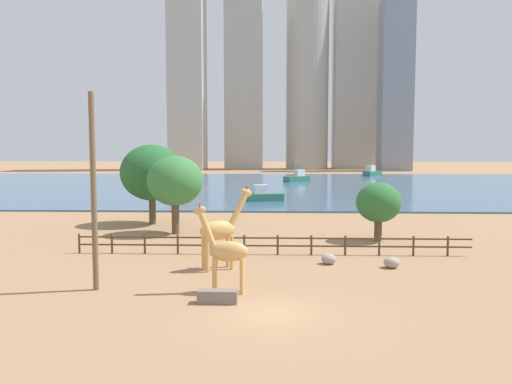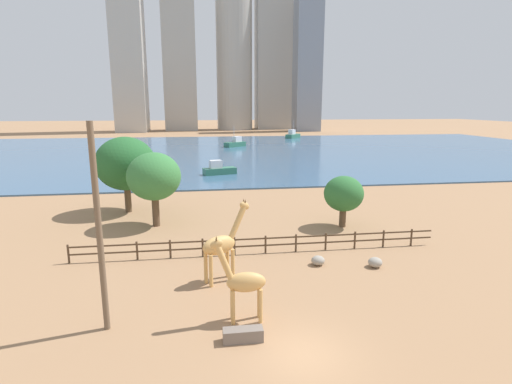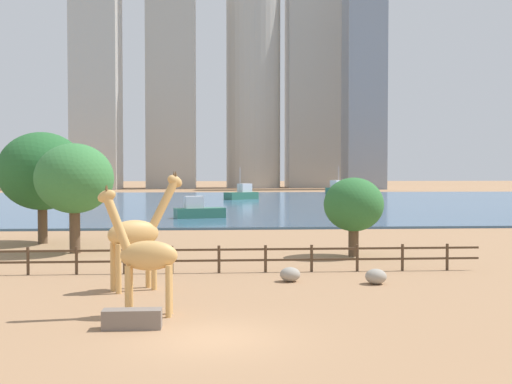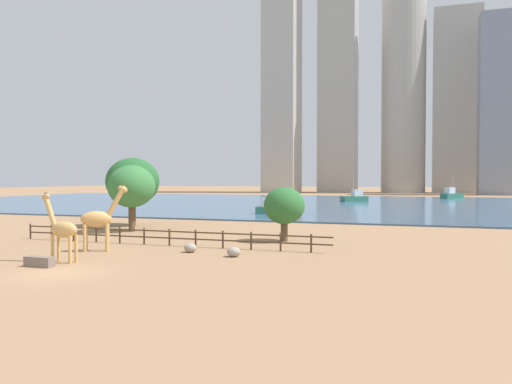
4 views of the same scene
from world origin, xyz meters
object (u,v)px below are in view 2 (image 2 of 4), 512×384
at_px(giraffe_companion, 222,244).
at_px(tree_center_broad, 344,194).
at_px(boulder_by_pole, 318,260).
at_px(giraffe_tall, 243,282).
at_px(tree_left_large, 154,177).
at_px(boat_ferry, 235,143).
at_px(tree_right_tall, 126,164).
at_px(boulder_near_fence, 375,262).
at_px(boat_sailboat, 293,135).
at_px(utility_pole, 99,231).
at_px(boat_tug, 219,170).
at_px(feeding_trough, 243,335).

distance_m(giraffe_companion, tree_center_broad, 14.61).
bearing_deg(boulder_by_pole, giraffe_tall, -132.18).
distance_m(tree_left_large, boat_ferry, 67.34).
bearing_deg(giraffe_tall, tree_right_tall, -66.40).
distance_m(boulder_near_fence, boat_sailboat, 103.40).
bearing_deg(boulder_by_pole, boulder_near_fence, -13.50).
xyz_separation_m(tree_center_broad, boat_sailboat, (17.42, 92.85, -1.78)).
height_order(tree_center_broad, tree_right_tall, tree_right_tall).
relative_size(utility_pole, boat_tug, 1.87).
distance_m(tree_center_broad, tree_right_tall, 20.92).
xyz_separation_m(giraffe_tall, tree_right_tall, (-9.04, 22.07, 2.77)).
bearing_deg(tree_right_tall, boat_ferry, 75.05).
bearing_deg(boulder_by_pole, tree_center_broad, 60.14).
xyz_separation_m(tree_left_large, tree_right_tall, (-3.22, 5.25, 0.44)).
bearing_deg(boat_sailboat, boulder_near_fence, -149.96).
bearing_deg(boulder_near_fence, tree_left_large, 142.86).
height_order(boulder_near_fence, feeding_trough, boulder_near_fence).
distance_m(boat_ferry, boat_sailboat, 31.83).
relative_size(feeding_trough, boat_ferry, 0.31).
relative_size(utility_pole, tree_left_large, 1.50).
relative_size(boulder_by_pole, boat_tug, 0.17).
xyz_separation_m(giraffe_tall, tree_left_large, (-5.82, 16.82, 2.33)).
relative_size(boulder_by_pole, tree_left_large, 0.14).
distance_m(giraffe_tall, tree_center_broad, 17.63).
relative_size(boulder_near_fence, boat_tug, 0.18).
xyz_separation_m(boulder_by_pole, feeding_trough, (-5.88, -7.99, -0.02)).
xyz_separation_m(giraffe_companion, boat_sailboat, (28.45, 102.42, -1.18)).
xyz_separation_m(utility_pole, feeding_trough, (6.26, -1.93, -4.56)).
xyz_separation_m(giraffe_tall, boat_sailboat, (27.71, 107.14, -0.91)).
height_order(utility_pole, boat_sailboat, utility_pole).
relative_size(utility_pole, tree_center_broad, 2.17).
relative_size(tree_left_large, boat_tug, 1.25).
relative_size(giraffe_companion, boulder_by_pole, 5.42).
distance_m(feeding_trough, tree_right_tall, 25.78).
xyz_separation_m(tree_left_large, boat_sailboat, (33.53, 90.31, -3.24)).
xyz_separation_m(utility_pole, tree_right_tall, (-2.57, 21.87, -0.05)).
height_order(utility_pole, tree_right_tall, utility_pole).
relative_size(boulder_by_pole, boat_ferry, 0.15).
xyz_separation_m(tree_right_tall, boat_sailboat, (36.75, 85.06, -3.68)).
distance_m(utility_pole, tree_center_broad, 21.98).
height_order(feeding_trough, tree_right_tall, tree_right_tall).
bearing_deg(boat_tug, boulder_near_fence, -92.93).
height_order(giraffe_tall, boulder_by_pole, giraffe_tall).
relative_size(boulder_near_fence, feeding_trough, 0.51).
height_order(tree_left_large, boat_tug, tree_left_large).
bearing_deg(giraffe_companion, tree_center_broad, 12.41).
height_order(utility_pole, tree_center_broad, utility_pole).
height_order(giraffe_companion, tree_center_broad, giraffe_companion).
bearing_deg(tree_left_large, boat_ferry, 78.85).
height_order(boat_ferry, boat_tug, boat_ferry).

